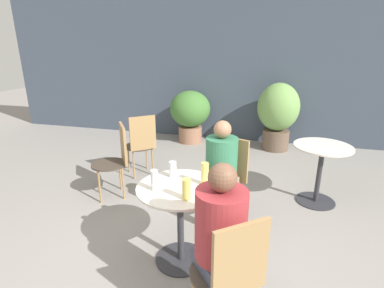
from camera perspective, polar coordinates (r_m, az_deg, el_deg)
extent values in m
plane|color=gray|center=(2.85, -2.58, -22.93)|extent=(20.00, 20.00, 0.00)
cube|color=#3D4756|center=(6.02, 8.66, 14.77)|extent=(10.00, 0.06, 3.00)
cylinder|color=#2D2D33|center=(2.95, -2.10, -20.96)|extent=(0.47, 0.47, 0.01)
cylinder|color=#2D2D33|center=(2.74, -2.19, -15.13)|extent=(0.06, 0.06, 0.71)
cylinder|color=silver|center=(2.55, -2.29, -8.34)|extent=(0.74, 0.74, 0.02)
cylinder|color=#2D2D33|center=(4.13, 22.40, -9.98)|extent=(0.47, 0.47, 0.01)
cylinder|color=#2D2D33|center=(3.98, 23.04, -5.40)|extent=(0.06, 0.06, 0.71)
cylinder|color=silver|center=(3.85, 23.71, -0.45)|extent=(0.68, 0.68, 0.02)
cylinder|color=#42382D|center=(2.17, 5.78, -23.24)|extent=(0.44, 0.44, 0.02)
cylinder|color=#9E7A4C|center=(2.47, 6.92, -24.16)|extent=(0.02, 0.02, 0.43)
cube|color=#9E7A4C|center=(1.88, 9.25, -21.04)|extent=(0.31, 0.26, 0.48)
cylinder|color=#42382D|center=(3.23, 5.82, -8.08)|extent=(0.44, 0.44, 0.02)
cylinder|color=#9E7A4C|center=(3.39, 9.05, -11.19)|extent=(0.02, 0.02, 0.43)
cylinder|color=#9E7A4C|center=(3.50, 4.84, -9.93)|extent=(0.02, 0.02, 0.43)
cylinder|color=#9E7A4C|center=(3.17, 6.65, -13.35)|extent=(0.02, 0.02, 0.43)
cylinder|color=#9E7A4C|center=(3.29, 2.22, -11.89)|extent=(0.02, 0.02, 0.43)
cube|color=#9E7A4C|center=(3.28, 7.69, -2.86)|extent=(0.36, 0.16, 0.48)
cylinder|color=#42382D|center=(4.50, -9.94, -0.39)|extent=(0.44, 0.44, 0.02)
cylinder|color=#9E7A4C|center=(4.41, -11.02, -3.98)|extent=(0.02, 0.02, 0.43)
cylinder|color=#9E7A4C|center=(4.49, -7.51, -3.39)|extent=(0.02, 0.02, 0.43)
cylinder|color=#9E7A4C|center=(4.67, -11.97, -2.75)|extent=(0.02, 0.02, 0.43)
cylinder|color=#9E7A4C|center=(4.74, -8.64, -2.22)|extent=(0.02, 0.02, 0.43)
cube|color=#9E7A4C|center=(4.24, -9.36, 2.05)|extent=(0.30, 0.27, 0.48)
cylinder|color=#42382D|center=(3.92, -15.56, -3.73)|extent=(0.44, 0.44, 0.02)
cylinder|color=#9E7A4C|center=(3.89, -12.97, -7.33)|extent=(0.02, 0.02, 0.43)
cylinder|color=#9E7A4C|center=(4.15, -13.51, -5.68)|extent=(0.02, 0.02, 0.43)
cylinder|color=#9E7A4C|center=(3.87, -17.18, -7.83)|extent=(0.02, 0.02, 0.43)
cylinder|color=#9E7A4C|center=(4.13, -17.44, -6.14)|extent=(0.02, 0.02, 0.43)
cube|color=#9E7A4C|center=(3.85, -12.96, 0.08)|extent=(0.24, 0.32, 0.48)
cylinder|color=#42475B|center=(2.46, 5.15, -24.35)|extent=(0.10, 0.10, 0.43)
cylinder|color=#42475B|center=(2.41, 1.67, -25.45)|extent=(0.10, 0.10, 0.43)
cube|color=#42475B|center=(2.16, 5.26, -21.42)|extent=(0.42, 0.43, 0.10)
cylinder|color=#9E2D33|center=(1.99, 5.52, -15.03)|extent=(0.34, 0.34, 0.48)
sphere|color=brown|center=(1.82, 5.84, -6.38)|extent=(0.18, 0.18, 0.18)
cylinder|color=gray|center=(3.25, 3.08, -12.41)|extent=(0.10, 0.10, 0.43)
cylinder|color=gray|center=(3.18, 5.35, -13.16)|extent=(0.10, 0.10, 0.43)
cube|color=gray|center=(3.17, 5.49, -7.41)|extent=(0.37, 0.39, 0.10)
cylinder|color=#337551|center=(3.06, 5.64, -2.83)|extent=(0.32, 0.32, 0.45)
sphere|color=#9E7051|center=(2.96, 5.84, 2.79)|extent=(0.18, 0.18, 0.18)
cylinder|color=silver|center=(2.47, -7.19, -6.86)|extent=(0.06, 0.06, 0.18)
cylinder|color=#DBC65B|center=(2.32, -1.07, -8.59)|extent=(0.07, 0.07, 0.17)
cylinder|color=#DBC65B|center=(2.55, 2.45, -5.68)|extent=(0.06, 0.06, 0.20)
cylinder|color=silver|center=(2.70, -3.70, -4.83)|extent=(0.07, 0.07, 0.15)
cylinder|color=#93664C|center=(6.00, -0.34, 1.93)|extent=(0.46, 0.46, 0.32)
ellipsoid|color=#427533|center=(5.88, -0.35, 6.70)|extent=(0.78, 0.78, 0.70)
cylinder|color=brown|center=(5.79, 15.59, 0.83)|extent=(0.49, 0.49, 0.37)
ellipsoid|color=#709E51|center=(5.64, 16.13, 6.79)|extent=(0.74, 0.74, 0.86)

